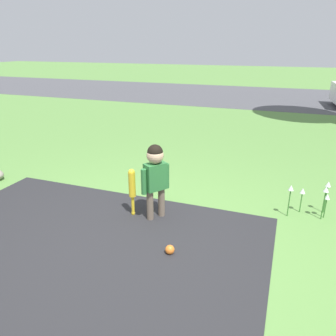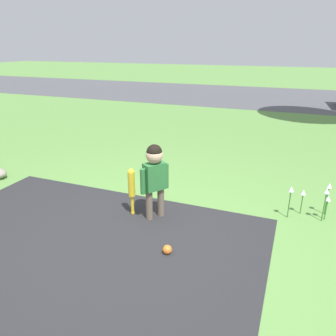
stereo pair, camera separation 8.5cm
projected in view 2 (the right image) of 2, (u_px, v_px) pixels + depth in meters
The scene contains 6 objects.
ground_plane at pixel (131, 242), 3.32m from camera, with size 60.00×60.00×0.00m, color #5B8C42.
street_strip at pixel (260, 96), 12.61m from camera, with size 40.00×6.00×0.01m.
child at pixel (155, 171), 3.59m from camera, with size 0.25×0.30×0.88m.
baseball_bat at pixel (132, 185), 3.72m from camera, with size 0.08×0.08×0.57m.
sports_ball at pixel (167, 250), 3.11m from camera, with size 0.09×0.09×0.09m.
flower_bed at pixel (315, 193), 3.69m from camera, with size 0.46×0.30×0.40m.
Camera 2 is at (1.40, -2.50, 1.87)m, focal length 35.00 mm.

